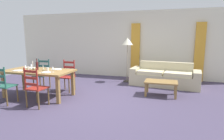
{
  "coord_description": "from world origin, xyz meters",
  "views": [
    {
      "loc": [
        1.97,
        -4.46,
        1.63
      ],
      "look_at": [
        0.48,
        0.47,
        0.75
      ],
      "focal_mm": 30.17,
      "sensor_mm": 36.0,
      "label": 1
    }
  ],
  "objects_px": {
    "wine_glass_near_right": "(53,68)",
    "coffee_table": "(161,83)",
    "dining_chair_far_left": "(42,74)",
    "dining_table": "(38,73)",
    "standing_lamp": "(127,44)",
    "coffee_cup_primary": "(47,69)",
    "wine_bottle": "(37,66)",
    "dining_chair_near_left": "(4,85)",
    "couch": "(164,77)",
    "dining_chair_far_right": "(67,76)",
    "wine_glass_near_left": "(25,67)",
    "coffee_cup_secondary": "(28,68)",
    "wine_glass_far_left": "(31,65)",
    "dining_chair_near_right": "(35,87)"
  },
  "relations": [
    {
      "from": "dining_table",
      "to": "couch",
      "type": "height_order",
      "value": "couch"
    },
    {
      "from": "dining_chair_far_right",
      "to": "wine_glass_far_left",
      "type": "xyz_separation_m",
      "value": [
        -0.8,
        -0.61,
        0.38
      ]
    },
    {
      "from": "couch",
      "to": "dining_chair_far_right",
      "type": "bearing_deg",
      "value": -151.59
    },
    {
      "from": "couch",
      "to": "standing_lamp",
      "type": "distance_m",
      "value": 1.77
    },
    {
      "from": "dining_chair_far_left",
      "to": "standing_lamp",
      "type": "distance_m",
      "value": 3.12
    },
    {
      "from": "dining_chair_near_left",
      "to": "coffee_table",
      "type": "xyz_separation_m",
      "value": [
        3.69,
        1.84,
        -0.12
      ]
    },
    {
      "from": "dining_chair_near_right",
      "to": "wine_glass_far_left",
      "type": "distance_m",
      "value": 1.22
    },
    {
      "from": "dining_chair_far_left",
      "to": "dining_chair_far_right",
      "type": "xyz_separation_m",
      "value": [
        0.9,
        0.01,
        0.0
      ]
    },
    {
      "from": "couch",
      "to": "coffee_table",
      "type": "xyz_separation_m",
      "value": [
        -0.07,
        -1.22,
        0.06
      ]
    },
    {
      "from": "wine_bottle",
      "to": "standing_lamp",
      "type": "bearing_deg",
      "value": 49.9
    },
    {
      "from": "dining_chair_near_left",
      "to": "dining_chair_far_right",
      "type": "height_order",
      "value": "same"
    },
    {
      "from": "couch",
      "to": "standing_lamp",
      "type": "height_order",
      "value": "standing_lamp"
    },
    {
      "from": "coffee_cup_primary",
      "to": "coffee_cup_secondary",
      "type": "height_order",
      "value": "same"
    },
    {
      "from": "wine_glass_near_left",
      "to": "couch",
      "type": "height_order",
      "value": "wine_glass_near_left"
    },
    {
      "from": "dining_chair_far_right",
      "to": "coffee_table",
      "type": "bearing_deg",
      "value": 6.82
    },
    {
      "from": "wine_glass_near_right",
      "to": "coffee_table",
      "type": "distance_m",
      "value": 3.0
    },
    {
      "from": "dining_chair_near_left",
      "to": "wine_glass_near_left",
      "type": "xyz_separation_m",
      "value": [
        0.13,
        0.63,
        0.38
      ]
    },
    {
      "from": "dining_chair_near_right",
      "to": "wine_glass_near_right",
      "type": "bearing_deg",
      "value": 78.43
    },
    {
      "from": "dining_chair_near_left",
      "to": "standing_lamp",
      "type": "bearing_deg",
      "value": 53.44
    },
    {
      "from": "wine_bottle",
      "to": "coffee_cup_secondary",
      "type": "height_order",
      "value": "wine_bottle"
    },
    {
      "from": "dining_chair_far_left",
      "to": "wine_glass_near_right",
      "type": "relative_size",
      "value": 5.96
    },
    {
      "from": "coffee_cup_primary",
      "to": "couch",
      "type": "xyz_separation_m",
      "value": [
        3.03,
        2.3,
        -0.5
      ]
    },
    {
      "from": "dining_chair_far_right",
      "to": "dining_table",
      "type": "bearing_deg",
      "value": -122.94
    },
    {
      "from": "wine_bottle",
      "to": "wine_glass_far_left",
      "type": "distance_m",
      "value": 0.28
    },
    {
      "from": "dining_chair_far_left",
      "to": "wine_glass_near_right",
      "type": "distance_m",
      "value": 1.39
    },
    {
      "from": "dining_table",
      "to": "dining_chair_near_right",
      "type": "height_order",
      "value": "dining_chair_near_right"
    },
    {
      "from": "wine_glass_near_right",
      "to": "coffee_cup_primary",
      "type": "bearing_deg",
      "value": 152.03
    },
    {
      "from": "dining_table",
      "to": "dining_chair_far_left",
      "type": "bearing_deg",
      "value": 120.41
    },
    {
      "from": "coffee_table",
      "to": "standing_lamp",
      "type": "bearing_deg",
      "value": 132.63
    },
    {
      "from": "dining_chair_near_left",
      "to": "couch",
      "type": "bearing_deg",
      "value": 39.11
    },
    {
      "from": "wine_glass_near_right",
      "to": "coffee_cup_primary",
      "type": "height_order",
      "value": "wine_glass_near_right"
    },
    {
      "from": "wine_glass_near_left",
      "to": "dining_chair_near_right",
      "type": "bearing_deg",
      "value": -37.25
    },
    {
      "from": "wine_glass_far_left",
      "to": "coffee_cup_primary",
      "type": "distance_m",
      "value": 0.66
    },
    {
      "from": "dining_chair_near_left",
      "to": "standing_lamp",
      "type": "xyz_separation_m",
      "value": [
        2.41,
        3.24,
        0.93
      ]
    },
    {
      "from": "dining_table",
      "to": "standing_lamp",
      "type": "relative_size",
      "value": 1.16
    },
    {
      "from": "standing_lamp",
      "to": "dining_chair_far_right",
      "type": "bearing_deg",
      "value": -130.98
    },
    {
      "from": "dining_chair_near_left",
      "to": "coffee_cup_secondary",
      "type": "bearing_deg",
      "value": 80.36
    },
    {
      "from": "dining_chair_far_left",
      "to": "coffee_table",
      "type": "xyz_separation_m",
      "value": [
        3.7,
        0.35,
        -0.12
      ]
    },
    {
      "from": "wine_bottle",
      "to": "dining_table",
      "type": "bearing_deg",
      "value": -36.1
    },
    {
      "from": "coffee_table",
      "to": "standing_lamp",
      "type": "relative_size",
      "value": 0.55
    },
    {
      "from": "coffee_cup_secondary",
      "to": "couch",
      "type": "xyz_separation_m",
      "value": [
        3.64,
        2.32,
        -0.5
      ]
    },
    {
      "from": "standing_lamp",
      "to": "wine_glass_near_right",
      "type": "bearing_deg",
      "value": -118.13
    },
    {
      "from": "wine_glass_far_left",
      "to": "coffee_cup_primary",
      "type": "xyz_separation_m",
      "value": [
        0.64,
        -0.14,
        -0.07
      ]
    },
    {
      "from": "coffee_cup_primary",
      "to": "couch",
      "type": "distance_m",
      "value": 3.83
    },
    {
      "from": "wine_bottle",
      "to": "dining_chair_near_left",
      "type": "bearing_deg",
      "value": -113.91
    },
    {
      "from": "coffee_cup_primary",
      "to": "dining_table",
      "type": "bearing_deg",
      "value": 177.33
    },
    {
      "from": "wine_glass_near_right",
      "to": "coffee_table",
      "type": "bearing_deg",
      "value": 24.47
    },
    {
      "from": "dining_chair_far_left",
      "to": "coffee_cup_primary",
      "type": "height_order",
      "value": "dining_chair_far_left"
    },
    {
      "from": "dining_chair_near_left",
      "to": "wine_glass_near_right",
      "type": "xyz_separation_m",
      "value": [
        1.0,
        0.62,
        0.38
      ]
    },
    {
      "from": "wine_glass_far_left",
      "to": "coffee_table",
      "type": "distance_m",
      "value": 3.75
    }
  ]
}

